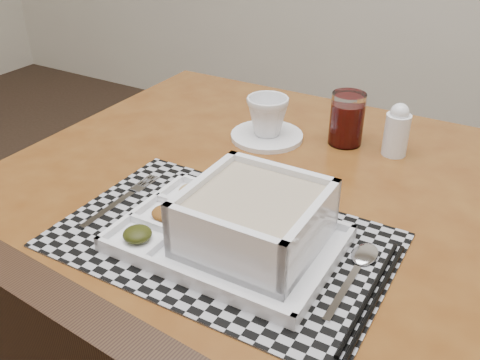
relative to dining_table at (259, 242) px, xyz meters
The scene contains 10 objects.
dining_table is the anchor object (origin of this frame).
placemat 0.14m from the dining_table, 89.75° to the right, with size 0.50×0.32×0.00m, color #97989E.
serving_tray 0.17m from the dining_table, 71.12° to the right, with size 0.32×0.22×0.10m.
fork 0.25m from the dining_table, 151.66° to the right, with size 0.02×0.19×0.00m.
spoon 0.22m from the dining_table, 17.40° to the right, with size 0.04×0.18×0.01m.
chopsticks 0.28m from the dining_table, 28.11° to the right, with size 0.02×0.24×0.01m.
saucer 0.27m from the dining_table, 115.58° to the left, with size 0.15×0.15×0.01m, color white.
cup 0.29m from the dining_table, 115.58° to the left, with size 0.09×0.09×0.08m, color white.
juice_glass 0.32m from the dining_table, 82.65° to the left, with size 0.07×0.07×0.11m.
creamer_bottle 0.35m from the dining_table, 64.84° to the left, with size 0.05×0.05×0.11m.
Camera 1 is at (0.79, -0.05, 1.24)m, focal length 40.00 mm.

